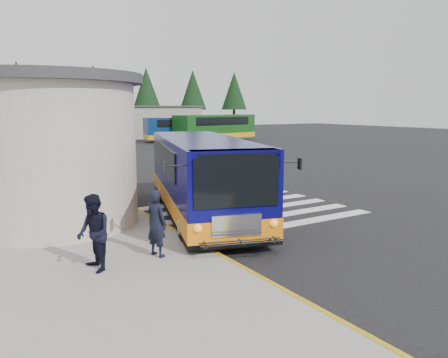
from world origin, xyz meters
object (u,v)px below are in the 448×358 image
far_bus_b (215,127)px  bollard (151,221)px  transit_bus (202,179)px  far_bus_a (185,128)px  pedestrian_a (157,223)px  pedestrian_b (94,233)px

far_bus_b → bollard: bearing=136.4°
transit_bus → bollard: (-2.97, -2.43, -0.58)m
far_bus_b → far_bus_a: bearing=51.5°
far_bus_a → far_bus_b: bearing=-109.4°
pedestrian_a → pedestrian_b: (-1.64, -0.20, 0.04)m
pedestrian_a → far_bus_a: size_ratio=0.18×
bollard → far_bus_b: (21.63, 33.14, 0.96)m
bollard → far_bus_a: 39.43m
far_bus_a → far_bus_b: 3.57m
pedestrian_b → bollard: pedestrian_b is taller
transit_bus → far_bus_a: transit_bus is taller
transit_bus → pedestrian_a: size_ratio=5.96×
transit_bus → pedestrian_a: (-3.28, -3.56, -0.34)m
bollard → far_bus_b: bearing=56.9°
pedestrian_b → pedestrian_a: bearing=93.1°
transit_bus → far_bus_b: 35.94m
pedestrian_a → pedestrian_b: pedestrian_b is taller
pedestrian_b → far_bus_a: (20.44, 36.15, 0.51)m
pedestrian_a → pedestrian_b: 1.66m
far_bus_a → bollard: bearing=160.7°
pedestrian_b → far_bus_b: far_bus_b is taller
bollard → far_bus_a: (18.49, 34.82, 0.79)m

